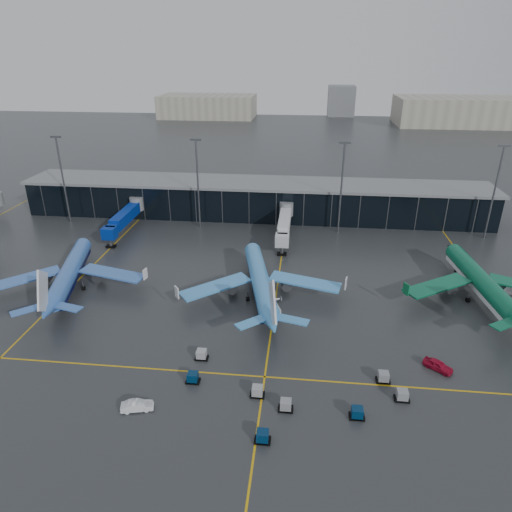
# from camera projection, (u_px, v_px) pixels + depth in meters

# --- Properties ---
(ground) EXTENTS (600.00, 600.00, 0.00)m
(ground) POSITION_uv_depth(u_px,v_px,m) (220.00, 322.00, 87.24)
(ground) COLOR #282B2D
(ground) RESTS_ON ground
(terminal_pier) EXTENTS (142.00, 17.00, 10.70)m
(terminal_pier) POSITION_uv_depth(u_px,v_px,m) (255.00, 198.00, 141.06)
(terminal_pier) COLOR black
(terminal_pier) RESTS_ON ground
(jet_bridges) EXTENTS (94.00, 27.50, 7.20)m
(jet_bridges) POSITION_uv_depth(u_px,v_px,m) (124.00, 217.00, 127.68)
(jet_bridges) COLOR #595B60
(jet_bridges) RESTS_ON ground
(flood_masts) EXTENTS (203.00, 0.50, 25.50)m
(flood_masts) POSITION_uv_depth(u_px,v_px,m) (269.00, 183.00, 126.23)
(flood_masts) COLOR #595B60
(flood_masts) RESTS_ON ground
(distant_hangars) EXTENTS (260.00, 71.00, 22.00)m
(distant_hangars) POSITION_uv_depth(u_px,v_px,m) (358.00, 109.00, 322.90)
(distant_hangars) COLOR #B2AD99
(distant_hangars) RESTS_ON ground
(taxi_lines) EXTENTS (220.00, 120.00, 0.02)m
(taxi_lines) POSITION_uv_depth(u_px,v_px,m) (276.00, 297.00, 95.84)
(taxi_lines) COLOR gold
(taxi_lines) RESTS_ON ground
(airliner_arkefly) EXTENTS (42.95, 46.41, 12.04)m
(airliner_arkefly) POSITION_uv_depth(u_px,v_px,m) (68.00, 262.00, 97.74)
(airliner_arkefly) COLOR #3B6CC2
(airliner_arkefly) RESTS_ON ground
(airliner_klm_near) EXTENTS (43.22, 46.94, 12.36)m
(airliner_klm_near) POSITION_uv_depth(u_px,v_px,m) (260.00, 269.00, 94.16)
(airliner_klm_near) COLOR #4395DE
(airliner_klm_near) RESTS_ON ground
(airliner_aer_lingus) EXTENTS (39.08, 43.51, 12.40)m
(airliner_aer_lingus) POSITION_uv_depth(u_px,v_px,m) (483.00, 271.00, 93.42)
(airliner_aer_lingus) COLOR #0B6040
(airliner_aer_lingus) RESTS_ON ground
(baggage_carts) EXTENTS (34.06, 18.09, 1.70)m
(baggage_carts) POSITION_uv_depth(u_px,v_px,m) (291.00, 393.00, 68.25)
(baggage_carts) COLOR black
(baggage_carts) RESTS_ON ground
(mobile_airstair) EXTENTS (3.17, 3.76, 3.45)m
(mobile_airstair) POSITION_uv_depth(u_px,v_px,m) (274.00, 307.00, 90.81)
(mobile_airstair) COLOR silver
(mobile_airstair) RESTS_ON ground
(service_van_red) EXTENTS (4.94, 4.47, 1.63)m
(service_van_red) POSITION_uv_depth(u_px,v_px,m) (438.00, 365.00, 74.06)
(service_van_red) COLOR #A90D2A
(service_van_red) RESTS_ON ground
(service_van_white) EXTENTS (4.89, 2.72, 1.53)m
(service_van_white) POSITION_uv_depth(u_px,v_px,m) (137.00, 406.00, 65.76)
(service_van_white) COLOR silver
(service_van_white) RESTS_ON ground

